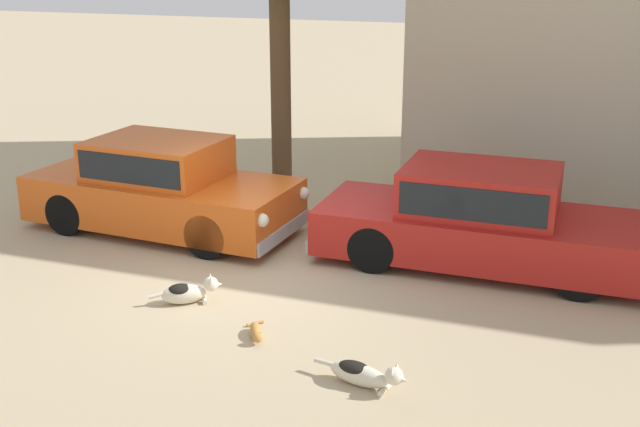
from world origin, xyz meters
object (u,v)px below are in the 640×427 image
at_px(stray_dog_spotted, 188,292).
at_px(stray_dog_tan, 364,374).
at_px(stray_cat, 256,332).
at_px(parked_sedan_nearest, 161,186).
at_px(parked_sedan_second, 481,218).

distance_m(stray_dog_spotted, stray_dog_tan, 2.93).
bearing_deg(stray_dog_spotted, stray_cat, -58.10).
xyz_separation_m(parked_sedan_nearest, parked_sedan_second, (5.01, 0.23, -0.03)).
height_order(parked_sedan_second, stray_dog_tan, parked_sedan_second).
bearing_deg(parked_sedan_second, stray_dog_tan, -98.96).
xyz_separation_m(parked_sedan_second, stray_dog_tan, (-0.58, -3.74, -0.56)).
bearing_deg(parked_sedan_second, stray_cat, -123.47).
bearing_deg(parked_sedan_nearest, parked_sedan_second, 5.93).
bearing_deg(stray_cat, stray_dog_spotted, -145.01).
relative_size(stray_dog_spotted, stray_cat, 1.39).
distance_m(parked_sedan_nearest, stray_dog_spotted, 2.97).
bearing_deg(parked_sedan_nearest, stray_dog_tan, -35.11).
bearing_deg(stray_dog_spotted, stray_dog_tan, -56.23).
xyz_separation_m(parked_sedan_second, stray_dog_spotted, (-3.27, -2.57, -0.55)).
distance_m(parked_sedan_second, stray_dog_spotted, 4.20).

